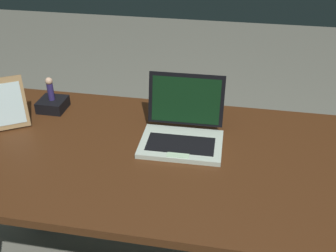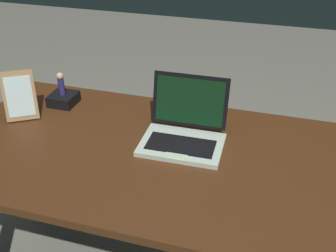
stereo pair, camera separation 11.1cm
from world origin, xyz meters
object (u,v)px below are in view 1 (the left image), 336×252
Objects in this scene: figurine_stand at (53,104)px; figurine at (50,88)px; laptop_front at (183,130)px; photo_frame at (9,103)px.

figurine_stand is 0.07m from figurine.
figurine is at bearing 0.00° from figurine_stand.
laptop_front is 1.52× the size of photo_frame.
photo_frame is (-0.61, -0.01, 0.05)m from laptop_front.
photo_frame is at bearing -122.82° from figurine.
photo_frame is 0.18m from figurine_stand.
laptop_front is at bearing 1.04° from photo_frame.
photo_frame is 1.82× the size of figurine_stand.
photo_frame is 0.16m from figurine.
laptop_front reaches higher than photo_frame.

